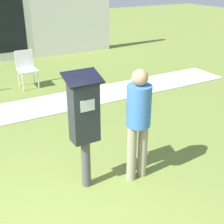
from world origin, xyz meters
name	(u,v)px	position (x,y,z in m)	size (l,w,h in m)	color
parking_meter	(84,117)	(0.77, 0.74, 1.02)	(0.44, 0.31, 1.59)	#4C4C4C
person_standing	(138,118)	(1.46, 0.57, 0.93)	(0.32, 0.32, 1.58)	gray
outdoor_chair_middle	(26,66)	(1.19, 5.10, 0.53)	(0.44, 0.44, 0.90)	white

